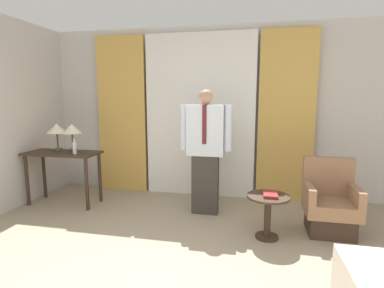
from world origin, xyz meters
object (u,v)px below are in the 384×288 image
at_px(bottle_near_edge, 75,148).
at_px(armchair, 330,206).
at_px(table_lamp_left, 57,129).
at_px(desk, 63,161).
at_px(table_lamp_right, 72,130).
at_px(side_table, 268,209).
at_px(book, 270,194).
at_px(person, 206,148).

relative_size(bottle_near_edge, armchair, 0.25).
bearing_deg(bottle_near_edge, table_lamp_left, 155.64).
distance_m(desk, table_lamp_right, 0.49).
bearing_deg(side_table, table_lamp_left, 168.49).
bearing_deg(book, bottle_near_edge, 170.63).
relative_size(table_lamp_right, book, 1.70).
bearing_deg(table_lamp_right, person, -0.27).
xyz_separation_m(table_lamp_right, person, (2.01, -0.01, -0.20)).
bearing_deg(side_table, book, 2.76).
bearing_deg(side_table, armchair, 23.13).
height_order(table_lamp_left, side_table, table_lamp_left).
height_order(person, side_table, person).
height_order(desk, table_lamp_left, table_lamp_left).
bearing_deg(person, table_lamp_right, 179.73).
bearing_deg(table_lamp_right, side_table, -12.51).
bearing_deg(bottle_near_edge, table_lamp_right, 128.74).
relative_size(table_lamp_right, person, 0.24).
height_order(person, armchair, person).
bearing_deg(desk, bottle_near_edge, -19.77).
bearing_deg(person, side_table, -37.13).
relative_size(bottle_near_edge, book, 0.90).
height_order(table_lamp_left, book, table_lamp_left).
bearing_deg(bottle_near_edge, person, 5.22).
xyz_separation_m(desk, bottle_near_edge, (0.27, -0.10, 0.23)).
height_order(desk, table_lamp_right, table_lamp_right).
xyz_separation_m(table_lamp_left, table_lamp_right, (0.25, 0.00, 0.00)).
bearing_deg(book, armchair, 23.67).
height_order(desk, armchair, armchair).
distance_m(bottle_near_edge, person, 1.87).
relative_size(side_table, book, 2.06).
bearing_deg(desk, book, -10.36).
height_order(side_table, book, book).
xyz_separation_m(table_lamp_left, person, (2.26, -0.01, -0.20)).
bearing_deg(table_lamp_left, desk, -33.12).
relative_size(person, armchair, 1.94).
xyz_separation_m(person, armchair, (1.54, -0.31, -0.59)).
bearing_deg(table_lamp_left, book, -11.42).
bearing_deg(table_lamp_right, bottle_near_edge, -51.26).
distance_m(table_lamp_right, bottle_near_edge, 0.33).
height_order(desk, bottle_near_edge, bottle_near_edge).
bearing_deg(person, desk, -178.04).
distance_m(person, book, 1.11).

